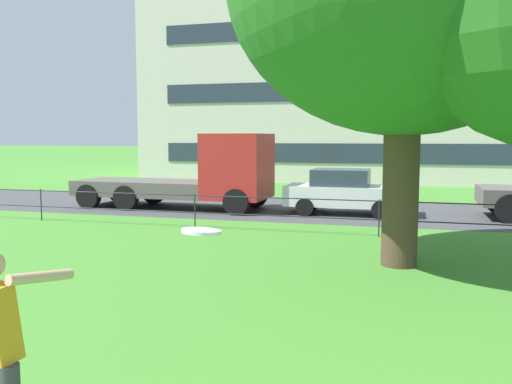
{
  "coord_description": "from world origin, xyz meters",
  "views": [
    {
      "loc": [
        3.29,
        -0.27,
        2.62
      ],
      "look_at": [
        0.78,
        8.65,
        1.68
      ],
      "focal_mm": 37.86,
      "sensor_mm": 36.0,
      "label": 1
    }
  ],
  "objects_px": {
    "flatbed_truck_center": "(200,176)",
    "apartment_building_background": "(359,39)",
    "frisbee": "(201,231)",
    "car_white_far_left": "(344,191)"
  },
  "relations": [
    {
      "from": "car_white_far_left",
      "to": "apartment_building_background",
      "type": "distance_m",
      "value": 19.2
    },
    {
      "from": "frisbee",
      "to": "flatbed_truck_center",
      "type": "distance_m",
      "value": 16.11
    },
    {
      "from": "car_white_far_left",
      "to": "apartment_building_background",
      "type": "xyz_separation_m",
      "value": [
        -1.15,
        17.37,
        8.1
      ]
    },
    {
      "from": "apartment_building_background",
      "to": "flatbed_truck_center",
      "type": "bearing_deg",
      "value": -103.08
    },
    {
      "from": "flatbed_truck_center",
      "to": "apartment_building_background",
      "type": "bearing_deg",
      "value": 76.92
    },
    {
      "from": "flatbed_truck_center",
      "to": "apartment_building_background",
      "type": "xyz_separation_m",
      "value": [
        4.07,
        17.51,
        7.66
      ]
    },
    {
      "from": "flatbed_truck_center",
      "to": "apartment_building_background",
      "type": "distance_m",
      "value": 19.55
    },
    {
      "from": "flatbed_truck_center",
      "to": "car_white_far_left",
      "type": "xyz_separation_m",
      "value": [
        5.22,
        0.14,
        -0.44
      ]
    },
    {
      "from": "car_white_far_left",
      "to": "apartment_building_background",
      "type": "height_order",
      "value": "apartment_building_background"
    },
    {
      "from": "frisbee",
      "to": "apartment_building_background",
      "type": "relative_size",
      "value": 0.01
    }
  ]
}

